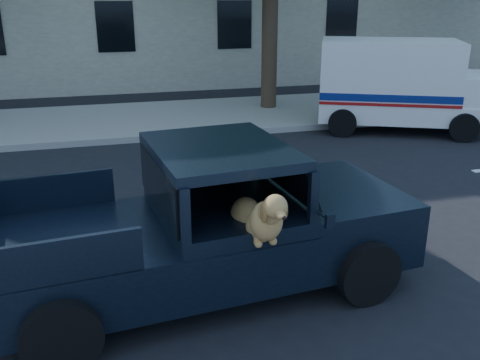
{
  "coord_description": "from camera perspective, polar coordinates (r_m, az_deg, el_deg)",
  "views": [
    {
      "loc": [
        0.23,
        -4.94,
        3.37
      ],
      "look_at": [
        1.61,
        0.17,
        1.47
      ],
      "focal_mm": 40.0,
      "sensor_mm": 36.0,
      "label": 1
    }
  ],
  "objects": [
    {
      "name": "mail_truck",
      "position": [
        13.97,
        16.51,
        9.02
      ],
      "size": [
        4.42,
        3.35,
        2.2
      ],
      "rotation": [
        0.0,
        0.0,
        -0.43
      ],
      "color": "silver",
      "rests_on": "ground"
    },
    {
      "name": "pickup_truck",
      "position": [
        6.22,
        -4.72,
        -6.89
      ],
      "size": [
        5.03,
        2.65,
        1.74
      ],
      "rotation": [
        0.0,
        0.0,
        0.1
      ],
      "color": "black",
      "rests_on": "ground"
    },
    {
      "name": "far_sidewalk",
      "position": [
        14.52,
        -15.67,
        5.9
      ],
      "size": [
        60.0,
        4.0,
        0.15
      ],
      "primitive_type": "cube",
      "color": "gray",
      "rests_on": "ground"
    },
    {
      "name": "lane_stripes",
      "position": [
        9.17,
        -2.9,
        -1.81
      ],
      "size": [
        21.6,
        0.14,
        0.01
      ],
      "primitive_type": null,
      "color": "silver",
      "rests_on": "ground"
    },
    {
      "name": "ground",
      "position": [
        5.98,
        -15.17,
        -15.3
      ],
      "size": [
        120.0,
        120.0,
        0.0
      ],
      "primitive_type": "plane",
      "color": "black",
      "rests_on": "ground"
    }
  ]
}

